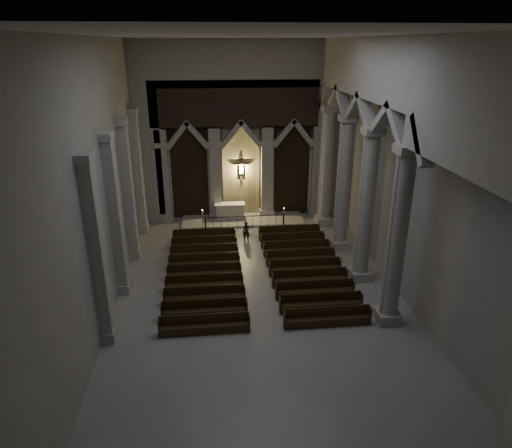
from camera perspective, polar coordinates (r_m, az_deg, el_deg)
The scene contains 11 objects.
room at distance 19.87m, azimuth 0.58°, elevation 9.77°, with size 24.00×24.10×12.00m.
sanctuary_wall at distance 31.35m, azimuth -1.92°, elevation 12.35°, with size 14.00×0.77×12.00m.
right_arcade at distance 22.39m, azimuth 14.57°, elevation 11.04°, with size 1.00×24.00×12.00m.
left_pilasters at distance 24.53m, azimuth -16.31°, elevation 2.26°, with size 0.60×13.00×8.03m.
sanctuary_step at distance 32.18m, azimuth -1.65°, elevation 0.51°, with size 8.50×2.60×0.15m, color #ABA89F.
altar at distance 32.25m, azimuth -3.29°, elevation 1.69°, with size 2.11×0.84×1.07m.
altar_rail at distance 30.38m, azimuth -1.40°, elevation 0.44°, with size 5.32×0.09×1.05m.
candle_stand_left at distance 30.76m, azimuth -6.64°, elevation -0.04°, with size 0.24×0.24×1.43m.
candle_stand_right at distance 30.82m, azimuth 3.47°, elevation 0.15°, with size 0.25×0.25×1.48m.
pews at distance 24.58m, azimuth -0.11°, elevation -6.00°, with size 9.31×10.16×0.87m.
worshipper at distance 28.73m, azimuth -1.22°, elevation -0.94°, with size 0.47×0.31×1.29m, color black.
Camera 1 is at (-2.26, -19.31, 11.72)m, focal length 32.00 mm.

